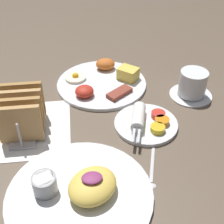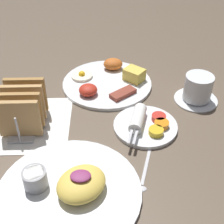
# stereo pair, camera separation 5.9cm
# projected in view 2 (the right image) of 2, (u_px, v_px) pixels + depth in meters

# --- Properties ---
(ground_plane) EXTENTS (3.00, 3.00, 0.00)m
(ground_plane) POSITION_uv_depth(u_px,v_px,m) (91.00, 131.00, 0.77)
(ground_plane) COLOR brown
(napkin_flat) EXTENTS (0.22, 0.22, 0.00)m
(napkin_flat) POSITION_uv_depth(u_px,v_px,m) (27.00, 124.00, 0.79)
(napkin_flat) COLOR white
(napkin_flat) RESTS_ON ground_plane
(plate_breakfast) EXTENTS (0.26, 0.26, 0.05)m
(plate_breakfast) POSITION_uv_depth(u_px,v_px,m) (108.00, 81.00, 0.93)
(plate_breakfast) COLOR white
(plate_breakfast) RESTS_ON ground_plane
(plate_condiments) EXTENTS (0.16, 0.17, 0.04)m
(plate_condiments) POSITION_uv_depth(u_px,v_px,m) (145.00, 124.00, 0.77)
(plate_condiments) COLOR white
(plate_condiments) RESTS_ON ground_plane
(plate_foreground) EXTENTS (0.29, 0.29, 0.06)m
(plate_foreground) POSITION_uv_depth(u_px,v_px,m) (70.00, 189.00, 0.61)
(plate_foreground) COLOR white
(plate_foreground) RESTS_ON ground_plane
(toast_rack) EXTENTS (0.10, 0.15, 0.10)m
(toast_rack) POSITION_uv_depth(u_px,v_px,m) (23.00, 108.00, 0.76)
(toast_rack) COLOR #B7B7BC
(toast_rack) RESTS_ON ground_plane
(coffee_cup) EXTENTS (0.12, 0.12, 0.08)m
(coffee_cup) POSITION_uv_depth(u_px,v_px,m) (198.00, 89.00, 0.85)
(coffee_cup) COLOR white
(coffee_cup) RESTS_ON ground_plane
(teaspoon) EXTENTS (0.05, 0.12, 0.01)m
(teaspoon) POSITION_uv_depth(u_px,v_px,m) (144.00, 176.00, 0.65)
(teaspoon) COLOR silver
(teaspoon) RESTS_ON ground_plane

